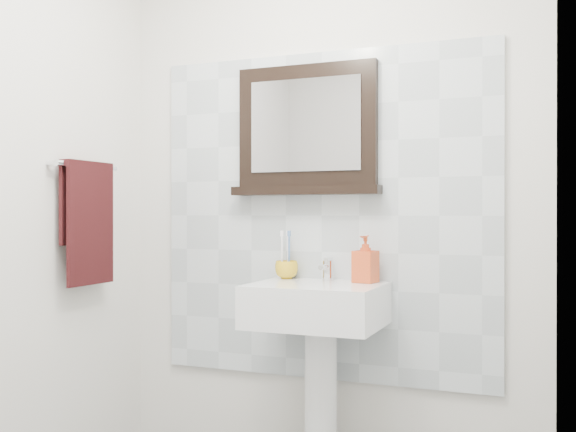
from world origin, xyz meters
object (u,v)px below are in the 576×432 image
object	(u,v)px
pedestal_sink	(317,326)
framed_mirror	(307,133)
toothbrush_cup	(286,270)
hand_towel	(88,213)
soap_dispenser	(365,259)

from	to	relation	value
pedestal_sink	framed_mirror	xyz separation A→B (m)	(-0.12, 0.19, 0.85)
framed_mirror	toothbrush_cup	bearing A→B (deg)	-153.82
toothbrush_cup	framed_mirror	bearing A→B (deg)	26.18
toothbrush_cup	framed_mirror	world-z (taller)	framed_mirror
toothbrush_cup	hand_towel	distance (m)	0.93
framed_mirror	pedestal_sink	bearing A→B (deg)	-57.68
toothbrush_cup	hand_towel	world-z (taller)	hand_towel
soap_dispenser	framed_mirror	bearing A→B (deg)	177.66
soap_dispenser	pedestal_sink	bearing A→B (deg)	-136.29
pedestal_sink	framed_mirror	distance (m)	0.88
framed_mirror	hand_towel	size ratio (longest dim) A/B	1.28
pedestal_sink	framed_mirror	world-z (taller)	framed_mirror
pedestal_sink	soap_dispenser	xyz separation A→B (m)	(0.18, 0.12, 0.29)
pedestal_sink	toothbrush_cup	bearing A→B (deg)	144.24
hand_towel	pedestal_sink	bearing A→B (deg)	14.94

